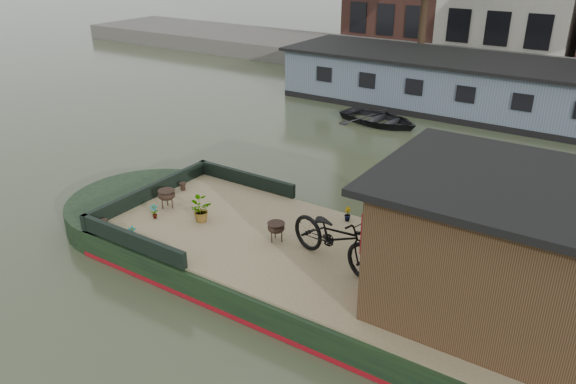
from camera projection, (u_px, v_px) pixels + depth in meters
The scene contains 18 objects.
ground at pixel (369, 299), 11.00m from camera, with size 120.00×120.00×0.00m, color #313B25.
houseboat_hull at pixel (311, 267), 11.55m from camera, with size 14.01×4.02×0.60m.
houseboat_deck at pixel (371, 272), 10.74m from camera, with size 11.80×3.80×0.05m, color #887954.
bow_bulwark at pixel (176, 200), 13.20m from camera, with size 3.00×4.00×0.35m.
cabin at pixel (498, 246), 9.12m from camera, with size 4.00×3.50×2.42m.
bicycle at pixel (335, 237), 10.73m from camera, with size 0.78×2.23×1.17m, color black.
potted_plant_a at pixel (154, 212), 12.65m from camera, with size 0.18×0.12×0.34m, color #915929.
potted_plant_b at pixel (347, 214), 12.56m from camera, with size 0.18×0.14×0.32m, color maroon.
potted_plant_c at pixel (200, 210), 12.48m from camera, with size 0.49×0.43×0.55m, color #9F5E2E.
potted_plant_d at pixel (385, 230), 11.57m from camera, with size 0.33×0.33×0.59m, color #9B602A.
potted_plant_e at pixel (132, 234), 11.73m from camera, with size 0.17×0.12×0.33m, color brown.
brazier_front at pixel (167, 199), 13.13m from camera, with size 0.42×0.42×0.45m, color black, non-canonical shape.
brazier_rear at pixel (276, 232), 11.69m from camera, with size 0.39×0.39×0.42m, color black, non-canonical shape.
bollard_port at pixel (183, 186), 14.10m from camera, with size 0.17×0.17×0.20m, color black.
bollard_stbd at pixel (104, 225), 12.21m from camera, with size 0.19×0.19×0.22m, color black.
dinghy at pixel (379, 115), 21.17m from camera, with size 2.26×3.16×0.66m, color black.
far_houseboat at pixel (534, 96), 21.22m from camera, with size 20.40×4.40×2.11m.
quay at pixel (562, 77), 26.37m from camera, with size 60.00×6.00×0.90m, color #47443F.
Camera 1 is at (3.71, -8.50, 6.46)m, focal length 35.00 mm.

